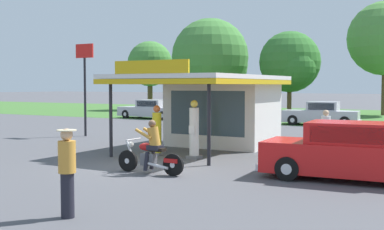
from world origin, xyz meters
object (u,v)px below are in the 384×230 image
(gas_pump_nearside, at_px, (157,133))
(parked_car_back_row_centre, at_px, (229,110))
(roadside_pole_sign, at_px, (85,73))
(featured_classic_sedan, at_px, (357,154))
(parked_car_back_row_centre_right, at_px, (152,110))
(motorcycle_with_rider, at_px, (151,151))
(bystander_admiring_sedan, at_px, (232,112))
(gas_pump_offside, at_px, (194,132))
(parked_car_back_row_centre_left, at_px, (321,115))
(bystander_standing_back_lot, at_px, (326,131))
(bystander_leaning_by_kiosk, at_px, (67,170))

(gas_pump_nearside, distance_m, parked_car_back_row_centre, 19.80)
(gas_pump_nearside, height_order, roadside_pole_sign, roadside_pole_sign)
(featured_classic_sedan, relative_size, parked_car_back_row_centre_right, 0.94)
(gas_pump_nearside, relative_size, featured_classic_sedan, 0.35)
(motorcycle_with_rider, relative_size, parked_car_back_row_centre_right, 0.40)
(featured_classic_sedan, relative_size, bystander_admiring_sedan, 3.06)
(gas_pump_offside, bearing_deg, roadside_pole_sign, 154.80)
(gas_pump_offside, distance_m, parked_car_back_row_centre_left, 17.03)
(featured_classic_sedan, xyz_separation_m, roadside_pole_sign, (-14.48, 5.54, 2.47))
(bystander_admiring_sedan, distance_m, roadside_pole_sign, 10.13)
(gas_pump_offside, relative_size, bystander_standing_back_lot, 1.24)
(bystander_leaning_by_kiosk, bearing_deg, parked_car_back_row_centre, 108.97)
(gas_pump_offside, bearing_deg, parked_car_back_row_centre_left, 90.18)
(roadside_pole_sign, bearing_deg, motorcycle_with_rider, -39.23)
(motorcycle_with_rider, xyz_separation_m, parked_car_back_row_centre_right, (-13.69, 20.26, 0.02))
(parked_car_back_row_centre_right, relative_size, bystander_admiring_sedan, 3.25)
(bystander_admiring_sedan, bearing_deg, parked_car_back_row_centre_left, 41.14)
(gas_pump_nearside, bearing_deg, bystander_admiring_sedan, 102.98)
(bystander_admiring_sedan, bearing_deg, featured_classic_sedan, -54.29)
(roadside_pole_sign, bearing_deg, gas_pump_offside, -25.20)
(bystander_leaning_by_kiosk, bearing_deg, parked_car_back_row_centre_left, 94.06)
(gas_pump_nearside, bearing_deg, parked_car_back_row_centre_right, 124.64)
(parked_car_back_row_centre_right, relative_size, bystander_leaning_by_kiosk, 3.24)
(gas_pump_nearside, distance_m, parked_car_back_row_centre_right, 20.58)
(bystander_standing_back_lot, bearing_deg, bystander_admiring_sedan, 130.81)
(motorcycle_with_rider, bearing_deg, gas_pump_offside, 97.14)
(motorcycle_with_rider, xyz_separation_m, bystander_standing_back_lot, (3.36, 6.70, 0.22))
(parked_car_back_row_centre_left, xyz_separation_m, parked_car_back_row_centre, (-7.50, 1.85, 0.03))
(bystander_leaning_by_kiosk, height_order, bystander_admiring_sedan, bystander_leaning_by_kiosk)
(parked_car_back_row_centre, bearing_deg, bystander_leaning_by_kiosk, -71.03)
(motorcycle_with_rider, relative_size, roadside_pole_sign, 0.48)
(motorcycle_with_rider, xyz_separation_m, featured_classic_sedan, (5.45, 1.84, 0.08))
(parked_car_back_row_centre_right, height_order, bystander_leaning_by_kiosk, bystander_leaning_by_kiosk)
(featured_classic_sedan, bearing_deg, parked_car_back_row_centre_right, 136.11)
(bystander_admiring_sedan, bearing_deg, parked_car_back_row_centre, 117.05)
(bystander_leaning_by_kiosk, relative_size, bystander_admiring_sedan, 1.00)
(parked_car_back_row_centre_left, bearing_deg, parked_car_back_row_centre_right, -179.62)
(gas_pump_nearside, xyz_separation_m, parked_car_back_row_centre_left, (1.52, 17.02, -0.15))
(motorcycle_with_rider, bearing_deg, gas_pump_nearside, 120.98)
(parked_car_back_row_centre, distance_m, bystander_admiring_sedan, 6.53)
(bystander_leaning_by_kiosk, relative_size, bystander_standing_back_lot, 1.05)
(motorcycle_with_rider, relative_size, parked_car_back_row_centre_left, 0.44)
(gas_pump_offside, distance_m, featured_classic_sedan, 6.05)
(gas_pump_nearside, bearing_deg, roadside_pole_sign, 150.06)
(parked_car_back_row_centre, distance_m, roadside_pole_sign, 15.06)
(parked_car_back_row_centre, relative_size, parked_car_back_row_centre_right, 0.89)
(gas_pump_nearside, relative_size, parked_car_back_row_centre_left, 0.36)
(gas_pump_nearside, height_order, featured_classic_sedan, gas_pump_nearside)
(gas_pump_offside, xyz_separation_m, motorcycle_with_rider, (0.42, -3.32, -0.29))
(gas_pump_offside, bearing_deg, parked_car_back_row_centre_right, 128.10)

